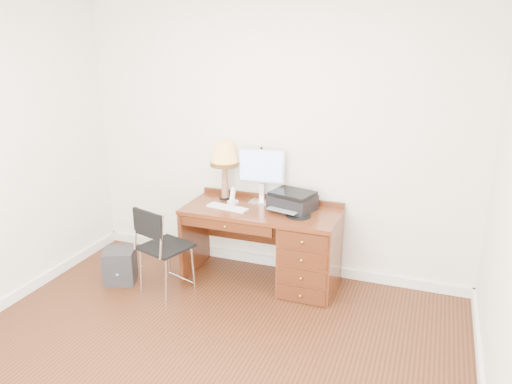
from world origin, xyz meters
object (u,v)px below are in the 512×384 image
at_px(chair, 162,243).
at_px(leg_lamp, 225,158).
at_px(desk, 293,246).
at_px(printer, 292,201).
at_px(phone, 233,199).
at_px(monitor, 262,169).
at_px(equipment_box, 120,266).

bearing_deg(chair, leg_lamp, 84.64).
distance_m(desk, printer, 0.44).
bearing_deg(chair, phone, 72.50).
bearing_deg(monitor, equipment_box, -152.81).
bearing_deg(desk, phone, 175.58).
relative_size(chair, equipment_box, 2.54).
height_order(printer, equipment_box, printer).
xyz_separation_m(printer, equipment_box, (-1.58, -0.62, -0.67)).
height_order(monitor, equipment_box, monitor).
xyz_separation_m(desk, phone, (-0.64, 0.05, 0.39)).
bearing_deg(chair, equipment_box, -169.43).
relative_size(monitor, phone, 3.18).
height_order(desk, phone, phone).
bearing_deg(phone, printer, 22.97).
distance_m(leg_lamp, chair, 1.05).
height_order(chair, equipment_box, chair).
xyz_separation_m(leg_lamp, phone, (0.13, -0.11, -0.38)).
distance_m(phone, chair, 0.83).
height_order(desk, equipment_box, desk).
bearing_deg(chair, desk, 45.90).
bearing_deg(printer, monitor, 175.02).
bearing_deg(phone, desk, 14.42).
xyz_separation_m(desk, leg_lamp, (-0.77, 0.16, 0.77)).
bearing_deg(equipment_box, monitor, 7.56).
xyz_separation_m(desk, chair, (-1.09, -0.59, 0.11)).
xyz_separation_m(phone, equipment_box, (-0.98, -0.57, -0.63)).
bearing_deg(printer, chair, -132.20).
bearing_deg(printer, phone, -161.14).
distance_m(chair, equipment_box, 0.64).
xyz_separation_m(leg_lamp, chair, (-0.32, -0.75, -0.66)).
bearing_deg(leg_lamp, desk, -11.82).
relative_size(printer, equipment_box, 1.38).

